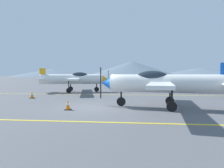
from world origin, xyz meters
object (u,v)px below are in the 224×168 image
(airplane_mid, at_px, (74,79))
(traffic_cone_front, at_px, (32,95))
(traffic_cone_side, at_px, (68,105))
(airplane_near, at_px, (162,83))

(airplane_mid, bearing_deg, traffic_cone_front, -108.70)
(airplane_mid, bearing_deg, traffic_cone_side, -75.19)
(airplane_mid, relative_size, traffic_cone_front, 15.96)
(traffic_cone_front, bearing_deg, airplane_mid, 71.30)
(traffic_cone_side, bearing_deg, traffic_cone_front, 134.58)
(traffic_cone_front, height_order, traffic_cone_side, same)
(airplane_near, height_order, airplane_mid, same)
(traffic_cone_side, bearing_deg, airplane_near, 12.52)
(airplane_near, distance_m, airplane_mid, 13.13)
(airplane_near, distance_m, traffic_cone_side, 6.04)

